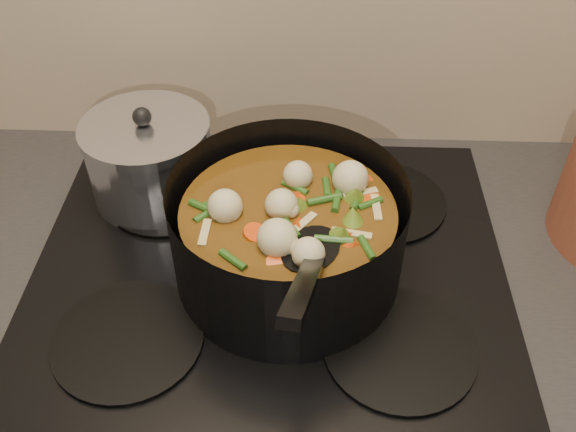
{
  "coord_description": "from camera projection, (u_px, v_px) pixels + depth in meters",
  "views": [
    {
      "loc": [
        0.05,
        1.35,
        1.55
      ],
      "look_at": [
        0.02,
        1.92,
        1.03
      ],
      "focal_mm": 40.0,
      "sensor_mm": 36.0,
      "label": 1
    }
  ],
  "objects": [
    {
      "name": "stovetop",
      "position": [
        270.0,
        269.0,
        0.86
      ],
      "size": [
        0.62,
        0.54,
        0.03
      ],
      "color": "black",
      "rests_on": "counter"
    },
    {
      "name": "saucepan",
      "position": [
        150.0,
        160.0,
        0.92
      ],
      "size": [
        0.18,
        0.18,
        0.15
      ],
      "rotation": [
        0.0,
        0.0,
        -0.08
      ],
      "color": "silver",
      "rests_on": "stovetop"
    },
    {
      "name": "stockpot",
      "position": [
        288.0,
        236.0,
        0.79
      ],
      "size": [
        0.37,
        0.43,
        0.21
      ],
      "rotation": [
        0.0,
        0.0,
        -0.33
      ],
      "color": "black",
      "rests_on": "stovetop"
    }
  ]
}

